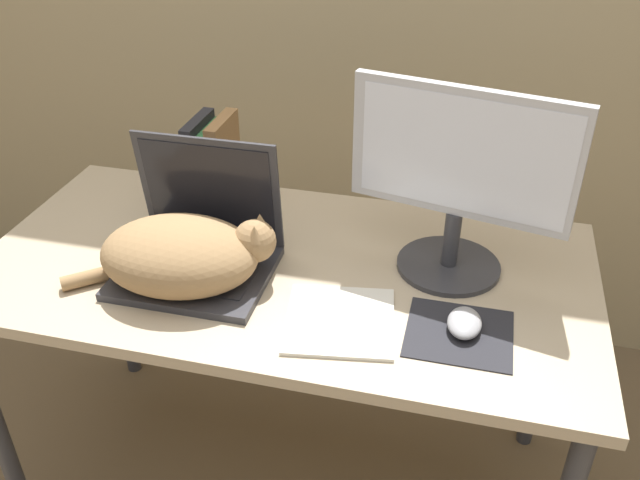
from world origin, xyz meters
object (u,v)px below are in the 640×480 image
(external_monitor, at_px, (459,177))
(notepad, at_px, (340,321))
(cat, at_px, (184,254))
(book_row, at_px, (213,162))
(computer_mouse, at_px, (464,323))
(laptop, at_px, (199,247))

(external_monitor, height_order, notepad, external_monitor)
(cat, bearing_deg, external_monitor, 19.90)
(book_row, xyz_separation_m, notepad, (0.43, -0.42, -0.11))
(notepad, bearing_deg, computer_mouse, 8.03)
(laptop, xyz_separation_m, book_row, (-0.08, 0.30, 0.06))
(laptop, relative_size, notepad, 1.31)
(cat, bearing_deg, book_row, 101.88)
(book_row, bearing_deg, notepad, -44.15)
(external_monitor, distance_m, computer_mouse, 0.30)
(cat, height_order, external_monitor, external_monitor)
(computer_mouse, distance_m, book_row, 0.78)
(cat, xyz_separation_m, external_monitor, (0.54, 0.20, 0.15))
(cat, distance_m, notepad, 0.36)
(computer_mouse, bearing_deg, laptop, 172.21)
(computer_mouse, bearing_deg, book_row, 150.37)
(notepad, bearing_deg, cat, 172.01)
(laptop, bearing_deg, computer_mouse, -7.79)
(cat, bearing_deg, laptop, 84.36)
(cat, distance_m, computer_mouse, 0.60)
(laptop, xyz_separation_m, computer_mouse, (0.59, -0.08, -0.03))
(book_row, distance_m, notepad, 0.61)
(laptop, distance_m, book_row, 0.32)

